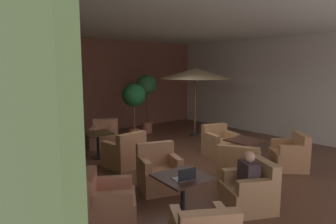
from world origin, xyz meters
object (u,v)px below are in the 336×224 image
cafe_table_front_right (245,145)px  armchair_front_right_north (219,145)px  armchair_front_left_north (107,204)px  armchair_mid_center_east (54,150)px  potted_tree_mid_right (134,98)px  iced_drink_cup (193,173)px  armchair_front_right_east (239,169)px  open_laptop (185,177)px  patron_blue_shirt (249,171)px  armchair_mid_center_south (125,154)px  armchair_front_left_west (159,173)px  armchair_front_left_south (250,192)px  armchair_mid_center_north (104,137)px  potted_tree_mid_left (147,90)px  armchair_front_right_south (290,156)px  cafe_table_mid_center (98,139)px  cafe_table_front_left (183,185)px  patio_umbrella_tall_red (195,74)px

cafe_table_front_right → armchair_front_right_north: 1.10m
armchair_front_left_north → armchair_mid_center_east: size_ratio=1.14×
potted_tree_mid_right → iced_drink_cup: size_ratio=17.28×
armchair_front_right_north → armchair_front_right_east: size_ratio=0.90×
open_laptop → patron_blue_shirt: bearing=-17.8°
cafe_table_front_right → armchair_mid_center_south: bearing=139.7°
armchair_front_right_east → armchair_mid_center_south: size_ratio=1.17×
armchair_front_left_north → armchair_mid_center_south: size_ratio=1.18×
armchair_front_left_west → cafe_table_front_right: (2.39, -0.25, 0.22)m
armchair_front_left_south → potted_tree_mid_right: potted_tree_mid_right is taller
open_laptop → armchair_mid_center_south: bearing=77.4°
cafe_table_front_right → potted_tree_mid_right: 4.21m
cafe_table_front_right → armchair_mid_center_north: 4.25m
armchair_mid_center_east → armchair_front_left_south: bearing=-69.7°
potted_tree_mid_left → iced_drink_cup: potted_tree_mid_left is taller
potted_tree_mid_right → iced_drink_cup: potted_tree_mid_right is taller
armchair_front_right_south → armchair_mid_center_south: (-3.00, 2.60, 0.01)m
cafe_table_front_right → armchair_front_right_east: 1.10m
cafe_table_front_right → armchair_front_right_north: armchair_front_right_north is taller
armchair_mid_center_east → armchair_mid_center_south: armchair_mid_center_south is taller
armchair_front_left_west → armchair_mid_center_north: bearing=79.6°
armchair_front_right_east → cafe_table_mid_center: (-1.45, 3.52, 0.20)m
armchair_front_right_east → patron_blue_shirt: size_ratio=1.75×
armchair_front_right_south → armchair_mid_center_south: size_ratio=1.18×
armchair_front_left_west → armchair_mid_center_east: bearing=108.9°
cafe_table_front_left → armchair_front_left_west: armchair_front_left_west is taller
armchair_front_left_south → patron_blue_shirt: bearing=154.0°
armchair_front_left_north → patio_umbrella_tall_red: patio_umbrella_tall_red is taller
armchair_front_left_south → armchair_front_right_north: bearing=50.8°
cafe_table_front_left → potted_tree_mid_right: bearing=65.5°
cafe_table_front_right → patio_umbrella_tall_red: (1.53, 3.30, 1.64)m
patron_blue_shirt → open_laptop: size_ratio=1.75×
armchair_mid_center_south → open_laptop: (-0.64, -2.89, 0.41)m
iced_drink_cup → cafe_table_front_right: bearing=20.6°
armchair_front_right_east → potted_tree_mid_right: (0.42, 4.65, 1.08)m
cafe_table_front_right → patio_umbrella_tall_red: size_ratio=0.30×
armchair_mid_center_north → cafe_table_front_left: bearing=-102.3°
armchair_front_right_south → patron_blue_shirt: (-2.53, -0.65, 0.35)m
armchair_front_left_north → armchair_front_right_east: (2.87, -0.27, 0.02)m
armchair_mid_center_north → patio_umbrella_tall_red: bearing=-9.9°
armchair_front_right_north → potted_tree_mid_right: bearing=104.3°
armchair_front_right_south → potted_tree_mid_left: (-0.32, 5.49, 1.29)m
cafe_table_mid_center → armchair_front_left_west: bearing=-90.4°
armchair_front_left_west → cafe_table_mid_center: size_ratio=1.34×
armchair_front_right_south → cafe_table_front_right: bearing=137.5°
armchair_front_left_north → armchair_front_right_east: armchair_front_right_east is taller
cafe_table_front_left → armchair_mid_center_north: bearing=77.7°
armchair_front_left_west → armchair_mid_center_north: armchair_front_left_west is taller
cafe_table_mid_center → patron_blue_shirt: 4.39m
cafe_table_front_left → armchair_front_left_north: armchair_front_left_north is taller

